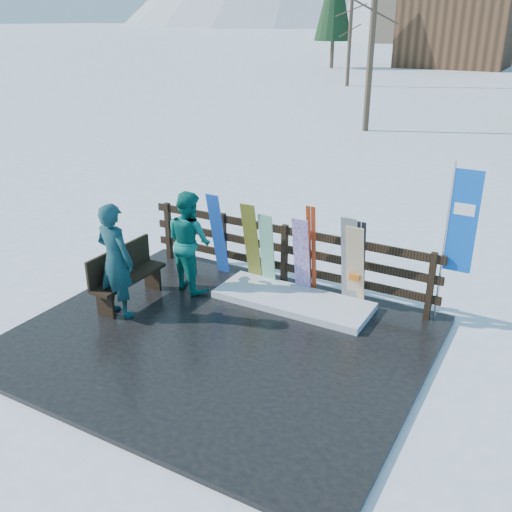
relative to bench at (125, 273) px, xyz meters
The scene contains 16 objects.
ground 2.16m from the bench, ahead, with size 700.00×700.00×0.00m, color white.
deck 2.15m from the bench, ahead, with size 6.00×5.00×0.08m, color black.
fence 2.81m from the bench, 42.83° to the left, with size 5.60×0.10×1.15m.
snow_patch 2.88m from the bench, 27.30° to the left, with size 2.68×1.00×0.12m, color white.
bench is the anchor object (origin of this frame).
snowboard_0 1.88m from the bench, 64.99° to the left, with size 0.26×0.03×1.65m, color blue.
snowboard_1 2.49m from the bench, 42.80° to the left, with size 0.26×0.03×1.41m, color white.
snowboard_2 2.28m from the bench, 48.25° to the left, with size 0.28×0.03×1.58m, color gold.
snowboard_3 3.02m from the bench, 34.05° to the left, with size 0.29×0.03×1.46m, color white.
snowboard_4 3.77m from the bench, 26.67° to the left, with size 0.27×0.03×1.64m, color black.
snowboard_5 3.86m from the bench, 25.94° to the left, with size 0.30×0.03×1.51m, color white.
ski_pair_a 3.19m from the bench, 33.60° to the left, with size 0.17×0.23×1.66m.
ski_pair_b 3.95m from the bench, 26.49° to the left, with size 0.17×0.23×1.54m.
rental_flag 5.42m from the bench, 21.60° to the left, with size 0.45×0.04×2.60m.
person_front 0.64m from the bench, 63.12° to the right, with size 0.69×0.46×1.91m, color #1A574C.
person_back 1.23m from the bench, 56.06° to the left, with size 0.88×0.68×1.80m, color #0C6D61.
Camera 1 is at (4.19, -6.27, 4.61)m, focal length 40.00 mm.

